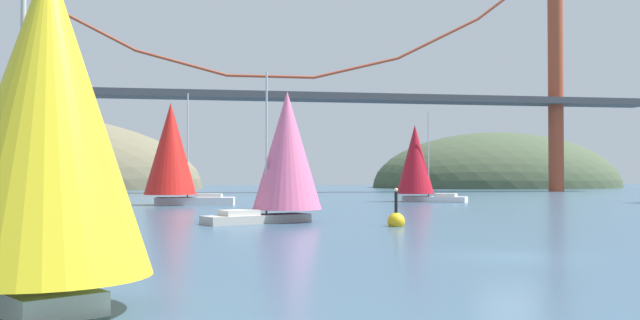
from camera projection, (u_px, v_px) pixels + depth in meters
name	position (u px, v px, depth m)	size (l,w,h in m)	color
ground_plane	(510.00, 257.00, 27.07)	(360.00, 360.00, 0.00)	#385670
headland_right	(497.00, 187.00, 170.24)	(62.30, 44.00, 27.19)	#425138
headland_left	(2.00, 189.00, 150.82)	(86.53, 44.00, 33.89)	#6B664C
suspension_bridge	(271.00, 84.00, 121.08)	(143.85, 6.00, 43.95)	#A34228
sailboat_crimson_sail	(416.00, 162.00, 81.70)	(8.68, 7.16, 10.63)	white
sailboat_yellow_sail	(45.00, 124.00, 16.27)	(7.49, 9.04, 9.22)	white
sailboat_red_spinnaker	(172.00, 151.00, 72.77)	(9.87, 6.14, 11.84)	white
sailboat_pink_spinnaker	(285.00, 153.00, 47.20)	(9.07, 6.59, 10.16)	#B7B2A8
channel_buoy	(396.00, 220.00, 43.07)	(1.10, 1.10, 2.64)	gold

